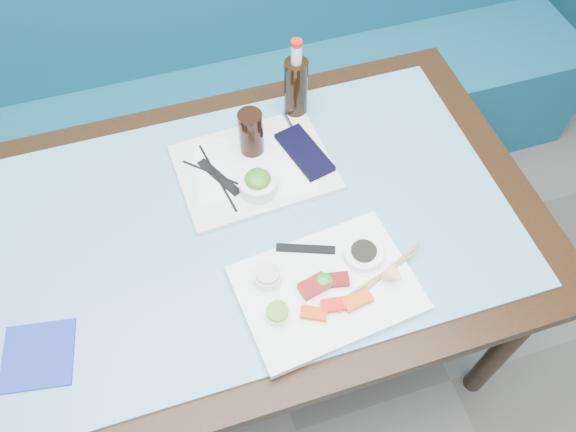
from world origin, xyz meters
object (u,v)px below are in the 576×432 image
object	(u,v)px
booth_bench	(201,98)
cola_glass	(251,133)
sashimi_plate	(327,289)
blue_napkin	(38,355)
seaweed_bowl	(258,185)
dining_table	(258,238)
cola_bottle_body	(296,89)
serving_tray	(254,168)

from	to	relation	value
booth_bench	cola_glass	world-z (taller)	booth_bench
sashimi_plate	blue_napkin	size ratio (longest dim) A/B	2.63
seaweed_bowl	cola_glass	world-z (taller)	cola_glass
seaweed_bowl	booth_bench	bearing A→B (deg)	92.04
dining_table	cola_bottle_body	size ratio (longest dim) A/B	7.80
dining_table	cola_glass	xyz separation A→B (m)	(0.05, 0.20, 0.17)
sashimi_plate	seaweed_bowl	distance (m)	0.32
dining_table	seaweed_bowl	xyz separation A→B (m)	(0.03, 0.07, 0.13)
dining_table	sashimi_plate	world-z (taller)	sashimi_plate
booth_bench	cola_glass	distance (m)	0.79
sashimi_plate	seaweed_bowl	size ratio (longest dim) A/B	3.97
blue_napkin	dining_table	bearing A→B (deg)	20.28
booth_bench	cola_bottle_body	distance (m)	0.74
booth_bench	serving_tray	world-z (taller)	booth_bench
booth_bench	seaweed_bowl	bearing A→B (deg)	-87.96
serving_tray	cola_glass	xyz separation A→B (m)	(0.01, 0.05, 0.07)
dining_table	booth_bench	bearing A→B (deg)	90.00
serving_tray	blue_napkin	bearing A→B (deg)	-152.09
seaweed_bowl	cola_bottle_body	distance (m)	0.30
seaweed_bowl	cola_bottle_body	size ratio (longest dim) A/B	0.54
seaweed_bowl	cola_bottle_body	bearing A→B (deg)	53.59
sashimi_plate	cola_glass	size ratio (longest dim) A/B	2.98
dining_table	cola_glass	world-z (taller)	cola_glass
cola_bottle_body	serving_tray	bearing A→B (deg)	-135.65
sashimi_plate	cola_bottle_body	size ratio (longest dim) A/B	2.14
blue_napkin	cola_glass	bearing A→B (deg)	34.77
sashimi_plate	cola_bottle_body	distance (m)	0.56
booth_bench	dining_table	size ratio (longest dim) A/B	2.14
serving_tray	sashimi_plate	bearing A→B (deg)	-84.28
cola_glass	cola_bottle_body	size ratio (longest dim) A/B	0.72
booth_bench	dining_table	bearing A→B (deg)	-90.00
sashimi_plate	blue_napkin	distance (m)	0.63
dining_table	cola_bottle_body	xyz separation A→B (m)	(0.20, 0.31, 0.18)
cola_bottle_body	blue_napkin	world-z (taller)	cola_bottle_body
blue_napkin	booth_bench	bearing A→B (deg)	63.00
serving_tray	booth_bench	bearing A→B (deg)	89.65
cola_glass	blue_napkin	world-z (taller)	cola_glass
cola_glass	blue_napkin	xyz separation A→B (m)	(-0.57, -0.40, -0.08)
serving_tray	seaweed_bowl	world-z (taller)	seaweed_bowl
sashimi_plate	blue_napkin	world-z (taller)	sashimi_plate
booth_bench	blue_napkin	bearing A→B (deg)	-117.00
dining_table	serving_tray	bearing A→B (deg)	75.95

